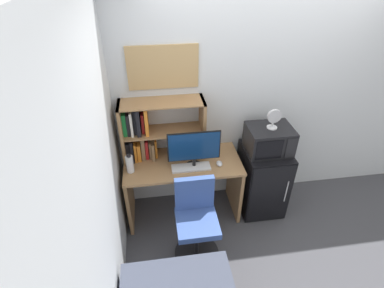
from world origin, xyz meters
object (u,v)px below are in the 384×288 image
Objects in this scene: hutch_bookshelf at (149,131)px; desk_fan at (274,118)px; keyboard at (191,167)px; mini_fridge at (262,179)px; desk_chair at (196,224)px; water_bottle at (130,164)px; monitor at (194,148)px; microwave at (269,140)px; wall_corkboard at (163,67)px; computer_mouse at (219,163)px.

desk_fan is (1.30, -0.19, 0.15)m from hutch_bookshelf.
mini_fridge is (0.87, 0.10, -0.36)m from keyboard.
mini_fridge is at bearing 32.12° from desk_chair.
desk_chair is at bearing -38.72° from water_bottle.
microwave is at bearing 5.35° from monitor.
keyboard is at bearing -3.47° from water_bottle.
monitor is at bearing -175.07° from desk_fan.
wall_corkboard reaches higher than desk_chair.
mini_fridge reaches higher than computer_mouse.
keyboard is 1.07m from wall_corkboard.
monitor reaches higher than computer_mouse.
computer_mouse is (0.31, 0.01, 0.01)m from keyboard.
mini_fridge is at bearing 5.15° from monitor.
hutch_bookshelf is 4.12× the size of water_bottle.
hutch_bookshelf reaches higher than desk_chair.
mini_fridge is 1.76× the size of microwave.
hutch_bookshelf is 2.14× the size of keyboard.
wall_corkboard is at bearing 164.20° from microwave.
computer_mouse is 0.11× the size of mini_fridge.
mini_fridge is 1.19× the size of wall_corkboard.
computer_mouse reaches higher than keyboard.
microwave reaches higher than computer_mouse.
microwave reaches higher than keyboard.
water_bottle is (-0.94, 0.03, 0.08)m from computer_mouse.
hutch_bookshelf is 1.30m from microwave.
mini_fridge is 0.57m from microwave.
hutch_bookshelf is at bearing 48.82° from water_bottle.
desk_chair reaches higher than keyboard.
hutch_bookshelf reaches higher than water_bottle.
water_bottle is at bearing -177.83° from desk_fan.
monitor is 0.60× the size of desk_chair.
computer_mouse is at bearing -171.59° from desk_fan.
mini_fridge is at bearing -90.18° from microwave.
keyboard is at bearing -173.57° from mini_fridge.
keyboard is (-0.04, -0.02, -0.23)m from monitor.
mini_fridge is at bearing 2.28° from water_bottle.
desk_fan reaches higher than monitor.
keyboard is 0.64m from water_bottle.
microwave reaches higher than desk_chair.
monitor is at bearing -174.65° from microwave.
hutch_bookshelf is 0.83m from computer_mouse.
wall_corkboard reaches higher than monitor.
microwave is (1.50, 0.06, 0.12)m from water_bottle.
monitor is 0.88m from desk_fan.
wall_corkboard is at bearing 164.06° from mini_fridge.
mini_fridge is 0.92× the size of desk_chair.
desk_fan is (0.88, 0.10, 0.47)m from keyboard.
water_bottle is 0.25× the size of mini_fridge.
monitor is at bearing -174.85° from mini_fridge.
water_bottle is (-0.67, 0.02, -0.14)m from monitor.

